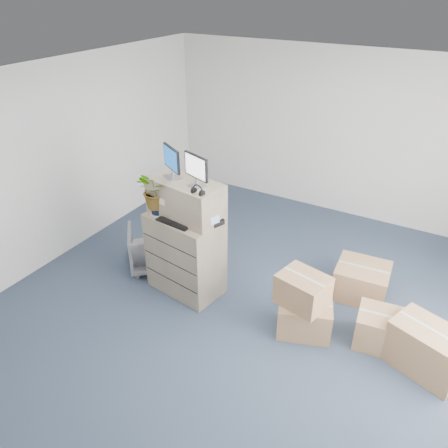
{
  "coord_description": "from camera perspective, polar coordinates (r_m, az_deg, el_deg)",
  "views": [
    {
      "loc": [
        1.94,
        -3.59,
        3.74
      ],
      "look_at": [
        -0.36,
        0.4,
        1.09
      ],
      "focal_mm": 35.0,
      "sensor_mm": 36.0,
      "label": 1
    }
  ],
  "objects": [
    {
      "name": "water_bottle",
      "position": [
        5.35,
        -4.46,
        1.87
      ],
      "size": [
        0.08,
        0.08,
        0.27
      ],
      "primitive_type": "cylinder",
      "color": "gray",
      "rests_on": "filing_cabinet_lower"
    },
    {
      "name": "filing_cabinet_upper",
      "position": [
        5.39,
        -5.03,
        3.29
      ],
      "size": [
        1.0,
        0.61,
        0.47
      ],
      "primitive_type": "cube",
      "rotation": [
        0.0,
        0.0,
        -0.15
      ],
      "color": "gray",
      "rests_on": "filing_cabinet_lower"
    },
    {
      "name": "office_chair",
      "position": [
        6.36,
        -9.24,
        -2.77
      ],
      "size": [
        0.92,
        0.91,
        0.69
      ],
      "primitive_type": "imported",
      "rotation": [
        0.0,
        0.0,
        3.84
      ],
      "color": "#58585D",
      "rests_on": "ground"
    },
    {
      "name": "external_drive",
      "position": [
        5.3,
        -1.34,
        0.46
      ],
      "size": [
        0.26,
        0.23,
        0.07
      ],
      "primitive_type": "cube",
      "rotation": [
        0.0,
        0.0,
        -0.35
      ],
      "color": "black",
      "rests_on": "filing_cabinet_lower"
    },
    {
      "name": "wall_back",
      "position": [
        7.72,
        14.28,
        11.36
      ],
      "size": [
        6.0,
        0.02,
        2.8
      ],
      "primitive_type": "cube",
      "color": "silver",
      "rests_on": "ground"
    },
    {
      "name": "headphones",
      "position": [
        4.95,
        -3.44,
        4.39
      ],
      "size": [
        0.15,
        0.04,
        0.15
      ],
      "primitive_type": "torus",
      "rotation": [
        1.57,
        0.0,
        -0.15
      ],
      "color": "black",
      "rests_on": "filing_cabinet_upper"
    },
    {
      "name": "monitor_right",
      "position": [
        5.05,
        -3.67,
        7.17
      ],
      "size": [
        0.38,
        0.21,
        0.39
      ],
      "rotation": [
        0.0,
        0.0,
        -0.34
      ],
      "color": "#99999E",
      "rests_on": "filing_cabinet_upper"
    },
    {
      "name": "phone_dock",
      "position": [
        5.51,
        -5.01,
        1.67
      ],
      "size": [
        0.06,
        0.05,
        0.13
      ],
      "rotation": [
        0.0,
        0.0,
        -0.15
      ],
      "color": "silver",
      "rests_on": "filing_cabinet_lower"
    },
    {
      "name": "ground",
      "position": [
        5.54,
        1.19,
        -12.62
      ],
      "size": [
        7.0,
        7.0,
        0.0
      ],
      "primitive_type": "plane",
      "color": "#242D41",
      "rests_on": "ground"
    },
    {
      "name": "keyboard",
      "position": [
        5.35,
        -6.43,
        0.27
      ],
      "size": [
        0.49,
        0.24,
        0.02
      ],
      "primitive_type": "cube",
      "rotation": [
        0.0,
        0.0,
        -0.1
      ],
      "color": "black",
      "rests_on": "filing_cabinet_lower"
    },
    {
      "name": "cardboard_boxes",
      "position": [
        5.47,
        17.88,
        -11.09
      ],
      "size": [
        2.14,
        1.68,
        0.8
      ],
      "color": "#9E744C",
      "rests_on": "ground"
    },
    {
      "name": "tissue_box",
      "position": [
        5.23,
        -1.99,
        1.03
      ],
      "size": [
        0.29,
        0.22,
        0.1
      ],
      "primitive_type": "cube",
      "rotation": [
        0.0,
        0.0,
        -0.38
      ],
      "color": "#4295E3",
      "rests_on": "external_drive"
    },
    {
      "name": "potted_plant",
      "position": [
        5.46,
        -8.78,
        3.77
      ],
      "size": [
        0.56,
        0.6,
        0.47
      ],
      "rotation": [
        0.0,
        0.0,
        -0.15
      ],
      "color": "#A0C09B",
      "rests_on": "filing_cabinet_lower"
    },
    {
      "name": "mouse",
      "position": [
        5.17,
        -3.56,
        -0.61
      ],
      "size": [
        0.13,
        0.11,
        0.04
      ],
      "primitive_type": "ellipsoid",
      "rotation": [
        0.0,
        0.0,
        -0.41
      ],
      "color": "silver",
      "rests_on": "filing_cabinet_lower"
    },
    {
      "name": "monitor_left",
      "position": [
        5.31,
        -6.85,
        8.19
      ],
      "size": [
        0.36,
        0.24,
        0.4
      ],
      "rotation": [
        0.0,
        0.0,
        -0.52
      ],
      "color": "#99999E",
      "rests_on": "filing_cabinet_upper"
    },
    {
      "name": "filing_cabinet_lower",
      "position": [
        5.75,
        -5.04,
        -3.92
      ],
      "size": [
        1.02,
        0.71,
        1.1
      ],
      "primitive_type": "cube",
      "rotation": [
        0.0,
        0.0,
        -0.15
      ],
      "color": "gray",
      "rests_on": "ground"
    }
  ]
}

